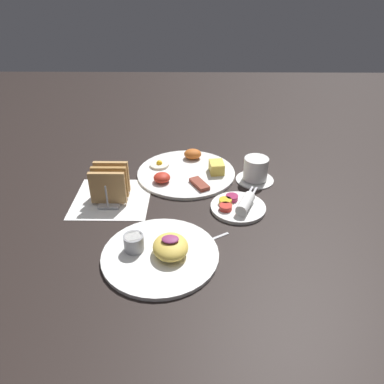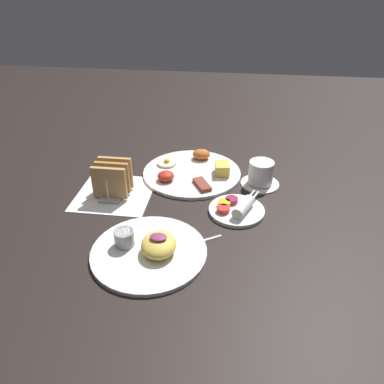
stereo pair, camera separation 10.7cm
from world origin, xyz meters
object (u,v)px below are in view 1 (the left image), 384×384
plate_foreground (161,252)px  toast_rack (110,184)px  plate_breakfast (187,171)px  plate_condiments (238,206)px  coffee_cup (256,170)px

plate_foreground → toast_rack: (-0.16, 0.25, 0.04)m
plate_breakfast → toast_rack: bearing=-144.8°
plate_condiments → plate_foreground: plate_foreground is taller
plate_foreground → toast_rack: bearing=123.5°
plate_foreground → toast_rack: 0.30m
plate_foreground → coffee_cup: (0.27, 0.36, 0.02)m
toast_rack → plate_condiments: bearing=-8.0°
plate_foreground → plate_condiments: bearing=44.4°
plate_foreground → coffee_cup: 0.45m
plate_foreground → plate_breakfast: bearing=82.6°
coffee_cup → plate_condiments: bearing=-112.4°
plate_breakfast → coffee_cup: coffee_cup is taller
plate_condiments → coffee_cup: 0.18m
plate_condiments → coffee_cup: (0.07, 0.16, 0.02)m
plate_condiments → plate_breakfast: bearing=126.2°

